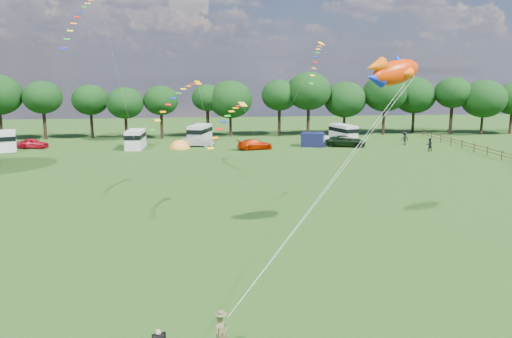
{
  "coord_description": "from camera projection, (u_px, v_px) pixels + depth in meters",
  "views": [
    {
      "loc": [
        -3.93,
        -24.13,
        10.38
      ],
      "look_at": [
        0.0,
        8.0,
        4.0
      ],
      "focal_mm": 35.0,
      "sensor_mm": 36.0,
      "label": 1
    }
  ],
  "objects": [
    {
      "name": "car_d",
      "position": [
        346.0,
        141.0,
        69.55
      ],
      "size": [
        6.1,
        4.09,
        1.53
      ],
      "primitive_type": "imported",
      "rotation": [
        0.0,
        0.0,
        1.27
      ],
      "color": "black",
      "rests_on": "ground"
    },
    {
      "name": "walker_a",
      "position": [
        429.0,
        145.0,
        65.34
      ],
      "size": [
        0.87,
        0.56,
        1.75
      ],
      "primitive_type": "imported",
      "rotation": [
        0.0,
        0.0,
        3.18
      ],
      "color": "black",
      "rests_on": "ground"
    },
    {
      "name": "streamer_kite_b",
      "position": [
        180.0,
        97.0,
        40.8
      ],
      "size": [
        4.26,
        4.62,
        3.78
      ],
      "rotation": [
        0.0,
        0.0,
        0.64
      ],
      "color": "#DD9200",
      "rests_on": "ground"
    },
    {
      "name": "streamer_kite_a",
      "position": [
        84.0,
        13.0,
        50.83
      ],
      "size": [
        3.41,
        5.53,
        5.78
      ],
      "rotation": [
        0.0,
        0.0,
        0.41
      ],
      "color": "#F4BA08",
      "rests_on": "ground"
    },
    {
      "name": "campervan_c",
      "position": [
        200.0,
        133.0,
        73.21
      ],
      "size": [
        3.83,
        5.77,
        2.61
      ],
      "rotation": [
        0.0,
        0.0,
        1.25
      ],
      "color": "#BBBBBE",
      "rests_on": "ground"
    },
    {
      "name": "streamer_kite_d",
      "position": [
        317.0,
        55.0,
        50.47
      ],
      "size": [
        2.77,
        5.15,
        4.32
      ],
      "rotation": [
        0.0,
        0.0,
        0.64
      ],
      "color": "#F6AD19",
      "rests_on": "ground"
    },
    {
      "name": "tent_orange",
      "position": [
        180.0,
        148.0,
        67.84
      ],
      "size": [
        2.87,
        3.14,
        2.25
      ],
      "color": "orange",
      "rests_on": "ground"
    },
    {
      "name": "ground_plane",
      "position": [
        275.0,
        274.0,
        25.97
      ],
      "size": [
        180.0,
        180.0,
        0.0
      ],
      "primitive_type": "plane",
      "color": "black",
      "rests_on": "ground"
    },
    {
      "name": "car_a",
      "position": [
        33.0,
        143.0,
        67.84
      ],
      "size": [
        4.38,
        2.42,
        1.38
      ],
      "primitive_type": "imported",
      "rotation": [
        0.0,
        0.0,
        1.37
      ],
      "color": "red",
      "rests_on": "ground"
    },
    {
      "name": "campervan_d",
      "position": [
        343.0,
        132.0,
        75.09
      ],
      "size": [
        3.41,
        5.37,
        2.44
      ],
      "rotation": [
        0.0,
        0.0,
        1.85
      ],
      "color": "#BDBDBF",
      "rests_on": "ground"
    },
    {
      "name": "fish_kite",
      "position": [
        392.0,
        72.0,
        30.25
      ],
      "size": [
        4.34,
        2.63,
        2.28
      ],
      "rotation": [
        0.0,
        -0.21,
        0.36
      ],
      "color": "red",
      "rests_on": "ground"
    },
    {
      "name": "fence",
      "position": [
        481.0,
        149.0,
        63.24
      ],
      "size": [
        0.12,
        33.12,
        1.2
      ],
      "color": "#472D19",
      "rests_on": "ground"
    },
    {
      "name": "tree_line",
      "position": [
        253.0,
        97.0,
        78.93
      ],
      "size": [
        102.98,
        10.98,
        10.27
      ],
      "color": "black",
      "rests_on": "ground"
    },
    {
      "name": "tent_greyblue",
      "position": [
        322.0,
        145.0,
        71.33
      ],
      "size": [
        3.79,
        4.15,
        2.82
      ],
      "color": "slate",
      "rests_on": "ground"
    },
    {
      "name": "awning_navy",
      "position": [
        313.0,
        139.0,
        69.75
      ],
      "size": [
        3.7,
        3.34,
        1.91
      ],
      "primitive_type": "cube",
      "rotation": [
        0.0,
        0.0,
        -0.33
      ],
      "color": "#111436",
      "rests_on": "ground"
    },
    {
      "name": "campervan_a",
      "position": [
        7.0,
        140.0,
        66.39
      ],
      "size": [
        3.6,
        5.5,
        2.49
      ],
      "rotation": [
        0.0,
        0.0,
        1.88
      ],
      "color": "silver",
      "rests_on": "ground"
    },
    {
      "name": "walker_b",
      "position": [
        405.0,
        138.0,
        71.08
      ],
      "size": [
        1.32,
        0.86,
        1.89
      ],
      "primitive_type": "imported",
      "rotation": [
        0.0,
        0.0,
        3.4
      ],
      "color": "black",
      "rests_on": "ground"
    },
    {
      "name": "car_c",
      "position": [
        255.0,
        144.0,
        66.92
      ],
      "size": [
        4.86,
        2.84,
        1.37
      ],
      "primitive_type": "imported",
      "rotation": [
        0.0,
        0.0,
        1.78
      ],
      "color": "#B21F00",
      "rests_on": "ground"
    },
    {
      "name": "campervan_b",
      "position": [
        136.0,
        139.0,
        67.77
      ],
      "size": [
        2.44,
        5.21,
        2.5
      ],
      "rotation": [
        0.0,
        0.0,
        1.52
      ],
      "color": "silver",
      "rests_on": "ground"
    },
    {
      "name": "car_b",
      "position": [
        198.0,
        141.0,
        69.47
      ],
      "size": [
        4.35,
        2.26,
        1.46
      ],
      "primitive_type": "imported",
      "rotation": [
        0.0,
        0.0,
        1.39
      ],
      "color": "gray",
      "rests_on": "ground"
    },
    {
      "name": "streamer_kite_c",
      "position": [
        230.0,
        117.0,
        34.7
      ],
      "size": [
        3.12,
        4.87,
        2.78
      ],
      "rotation": [
        0.0,
        0.0,
        0.61
      ],
      "color": "gold",
      "rests_on": "ground"
    },
    {
      "name": "kite_flyer",
      "position": [
        221.0,
        334.0,
        18.57
      ],
      "size": [
        0.66,
        0.59,
        1.52
      ],
      "primitive_type": "imported",
      "rotation": [
        0.0,
        0.0,
        0.54
      ],
      "color": "brown",
      "rests_on": "ground"
    }
  ]
}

